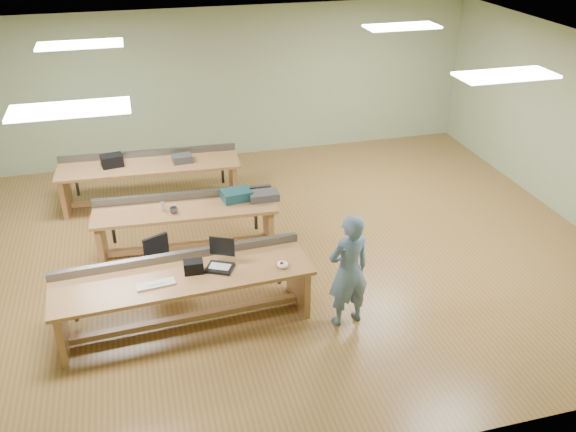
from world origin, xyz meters
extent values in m
plane|color=olive|center=(0.00, 0.00, 0.00)|extent=(10.00, 10.00, 0.00)
plane|color=silver|center=(0.00, 0.00, 3.00)|extent=(10.00, 10.00, 0.00)
cube|color=#8FA37C|center=(0.00, 4.00, 1.50)|extent=(10.00, 0.04, 3.00)
cube|color=#8FA37C|center=(0.00, -4.00, 1.50)|extent=(10.00, 0.04, 3.00)
cube|color=#8FA37C|center=(5.00, 0.00, 1.50)|extent=(0.04, 8.00, 3.00)
cube|color=white|center=(-2.50, -1.50, 2.97)|extent=(1.20, 0.50, 0.03)
cube|color=white|center=(-2.50, 1.50, 2.97)|extent=(1.20, 0.50, 0.03)
cube|color=white|center=(2.50, -1.50, 2.97)|extent=(1.20, 0.50, 0.03)
cube|color=white|center=(2.50, 1.50, 2.97)|extent=(1.20, 0.50, 0.03)
cube|color=#9C7242|center=(-1.53, -1.46, 0.72)|extent=(3.23, 1.03, 0.05)
cube|color=#9C7242|center=(-3.02, -1.54, 0.35)|extent=(0.12, 0.75, 0.70)
cube|color=#9C7242|center=(-0.03, -1.38, 0.35)|extent=(0.12, 0.75, 0.70)
cube|color=#9C7242|center=(-1.53, -1.46, 0.10)|extent=(2.89, 0.26, 0.08)
cube|color=#56595E|center=(-1.55, -1.08, 0.81)|extent=(3.19, 0.26, 0.11)
cube|color=#9C7242|center=(-1.31, 0.33, 0.72)|extent=(2.75, 0.89, 0.05)
cube|color=#9C7242|center=(-2.56, 0.41, 0.35)|extent=(0.12, 0.63, 0.70)
cube|color=#9C7242|center=(-0.06, 0.25, 0.35)|extent=(0.12, 0.63, 0.70)
cube|color=#9C7242|center=(-1.31, 0.33, 0.10)|extent=(2.41, 0.25, 0.08)
cube|color=#56595E|center=(-1.29, 0.65, 0.81)|extent=(2.71, 0.25, 0.11)
cube|color=#9C7242|center=(-1.73, 2.14, 0.72)|extent=(3.13, 0.99, 0.05)
cube|color=#9C7242|center=(-3.17, 2.22, 0.35)|extent=(0.12, 0.73, 0.70)
cube|color=#9C7242|center=(-0.29, 2.06, 0.35)|extent=(0.12, 0.73, 0.70)
cube|color=#9C7242|center=(-1.73, 2.14, 0.10)|extent=(2.79, 0.25, 0.08)
cube|color=#56595E|center=(-1.71, 2.51, 0.81)|extent=(3.09, 0.25, 0.11)
imported|color=slate|center=(0.46, -1.91, 0.77)|extent=(0.62, 0.46, 1.55)
cube|color=black|center=(-1.07, -1.43, 0.77)|extent=(0.41, 0.38, 0.04)
cube|color=black|center=(-1.01, -1.31, 1.00)|extent=(0.30, 0.16, 0.25)
cube|color=beige|center=(-1.87, -1.59, 0.76)|extent=(0.48, 0.20, 0.03)
ellipsoid|color=white|center=(-0.30, -1.58, 0.79)|extent=(0.18, 0.20, 0.07)
cube|color=black|center=(-1.39, -1.42, 0.83)|extent=(0.25, 0.16, 0.16)
cylinder|color=black|center=(-1.73, -0.65, 0.20)|extent=(0.05, 0.05, 0.40)
cube|color=black|center=(-1.73, -0.65, 0.41)|extent=(0.50, 0.50, 0.05)
cube|color=black|center=(-1.80, -0.48, 0.63)|extent=(0.35, 0.19, 0.34)
cylinder|color=black|center=(-1.73, -0.65, 0.03)|extent=(0.57, 0.57, 0.05)
cube|color=#153B45|center=(-0.51, 0.43, 0.83)|extent=(0.47, 0.38, 0.15)
cube|color=#37373A|center=(-0.11, 0.32, 0.81)|extent=(0.45, 0.29, 0.12)
imported|color=#37373A|center=(-1.48, 0.22, 0.80)|extent=(0.15, 0.15, 0.09)
cylinder|color=silver|center=(-1.63, 0.34, 0.82)|extent=(0.08, 0.08, 0.13)
cube|color=black|center=(-2.33, 2.21, 0.85)|extent=(0.39, 0.31, 0.20)
cube|color=#37373A|center=(-1.16, 2.08, 0.82)|extent=(0.34, 0.26, 0.13)
camera|label=1|loc=(-1.88, -7.82, 4.95)|focal=38.00mm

